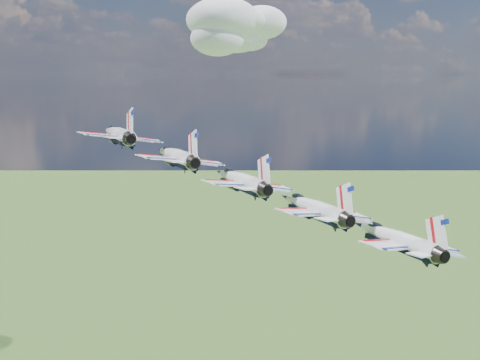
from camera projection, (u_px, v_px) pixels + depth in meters
name	position (u px, v px, depth m)	size (l,w,h in m)	color
cloud_far	(239.00, 30.00, 284.46)	(52.41, 41.18, 20.59)	white
jet_0	(117.00, 134.00, 91.20)	(11.61, 17.19, 5.13)	white
jet_1	(175.00, 156.00, 86.45)	(11.61, 17.19, 5.13)	white
jet_2	(240.00, 180.00, 81.69)	(11.61, 17.19, 5.13)	white
jet_3	(313.00, 207.00, 76.93)	(11.61, 17.19, 5.13)	white
jet_4	(395.00, 238.00, 72.18)	(11.61, 17.19, 5.13)	silver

